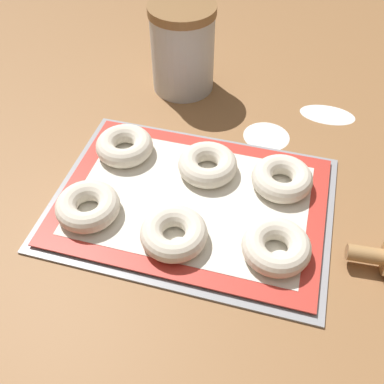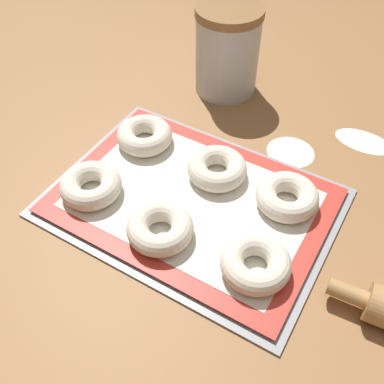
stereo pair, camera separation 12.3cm
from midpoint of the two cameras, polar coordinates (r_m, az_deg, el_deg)
The scene contains 12 objects.
ground_plane at distance 0.69m, azimuth -3.65°, elevation -2.74°, with size 2.80×2.80×0.00m, color olive.
baking_tray at distance 0.70m, azimuth -4.99°, elevation -1.78°, with size 0.43×0.31×0.01m.
baking_mat at distance 0.70m, azimuth -5.02°, elevation -1.50°, with size 0.41×0.29×0.00m.
bagel_front_left at distance 0.70m, azimuth -18.09°, elevation -2.24°, with size 0.10×0.10×0.03m.
bagel_front_center at distance 0.64m, azimuth -7.85°, elevation -5.82°, with size 0.10×0.10×0.03m.
bagel_front_right at distance 0.62m, azimuth 5.16°, elevation -7.56°, with size 0.10×0.10×0.03m.
bagel_back_left at distance 0.77m, azimuth -13.12°, elevation 5.34°, with size 0.10×0.10×0.03m.
bagel_back_center at distance 0.72m, azimuth -2.83°, elevation 3.05°, with size 0.10×0.10×0.03m.
bagel_back_right at distance 0.70m, azimuth 6.58°, elevation 1.24°, with size 0.10×0.10×0.03m.
flour_canister at distance 0.90m, azimuth -5.29°, elevation 17.47°, with size 0.13×0.13×0.17m.
flour_patch_near at distance 0.88m, azimuth 13.10°, elevation 9.27°, with size 0.10×0.06×0.00m.
flour_patch_far at distance 0.82m, azimuth 5.25°, elevation 6.74°, with size 0.08×0.08×0.00m.
Camera 1 is at (0.10, -0.44, 0.54)m, focal length 42.00 mm.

